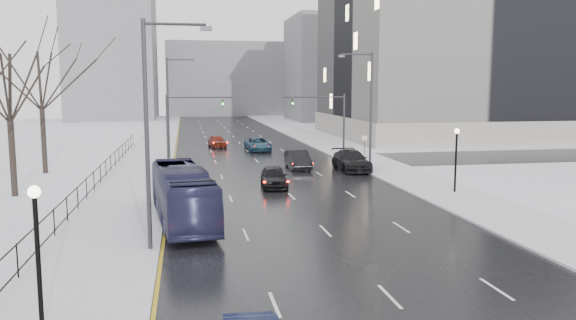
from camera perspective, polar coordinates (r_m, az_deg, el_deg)
road at (r=65.30m, az=-4.39°, el=1.14°), size 16.00×150.00×0.04m
cross_road at (r=53.47m, az=-3.03°, el=-0.25°), size 130.00×10.00×0.04m
sidewalk_left at (r=65.05m, az=-13.63°, el=0.98°), size 5.00×150.00×0.16m
sidewalk_right at (r=67.20m, az=4.55°, el=1.37°), size 5.00×150.00×0.16m
park_strip at (r=66.28m, az=-21.85°, el=0.75°), size 14.00×150.00×0.12m
tree_park_d at (r=40.74m, az=-25.97°, el=-3.47°), size 8.75×8.75×12.50m
tree_park_e at (r=50.39m, az=-23.40°, el=-1.36°), size 9.45×9.45×13.50m
iron_fence at (r=35.66m, az=-20.32°, el=-3.16°), size 0.06×70.00×1.30m
streetlight_r_mid at (r=47.01m, az=8.17°, el=5.47°), size 2.95×0.25×10.00m
streetlight_l_near at (r=24.64m, az=-13.65°, el=3.58°), size 2.95×0.25×10.00m
streetlight_l_far at (r=56.59m, az=-11.87°, el=5.72°), size 2.95×0.25×10.00m
lamppost_l at (r=17.60m, az=-24.16°, el=-7.19°), size 0.36×0.36×4.28m
lamppost_r_mid at (r=39.08m, az=16.72°, el=0.91°), size 0.36×0.36×4.28m
mast_signal_right at (r=54.49m, az=4.62°, el=4.20°), size 6.10×0.33×6.50m
mast_signal_left at (r=52.64m, az=-11.01°, el=3.97°), size 6.10×0.33×6.50m
no_uturn_sign at (r=51.34m, az=7.78°, el=1.93°), size 0.60×0.06×2.70m
civic_building at (r=87.30m, az=18.47°, el=9.73°), size 41.00×31.00×24.80m
bldg_far_right at (r=124.56m, az=5.89°, el=9.19°), size 24.00×20.00×22.00m
bldg_far_left at (r=130.62m, az=-17.36°, el=10.13°), size 18.00×22.00×28.00m
bldg_far_center at (r=144.96m, az=-6.20°, el=8.15°), size 30.00×18.00×18.00m
bus at (r=30.33m, az=-10.67°, el=-3.46°), size 3.71×10.81×2.95m
sedan_center_near at (r=40.11m, az=-1.45°, el=-1.71°), size 2.15×4.60×1.52m
sedan_right_near at (r=49.15m, az=1.01°, el=0.04°), size 1.75×4.88×1.60m
sedan_right_cross at (r=62.93m, az=-3.06°, el=1.62°), size 2.71×5.47×1.49m
sedan_right_far at (r=48.43m, az=6.46°, el=-0.05°), size 2.48×5.93×1.71m
sedan_center_far at (r=67.14m, az=-7.23°, el=1.92°), size 2.26×4.45×1.45m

